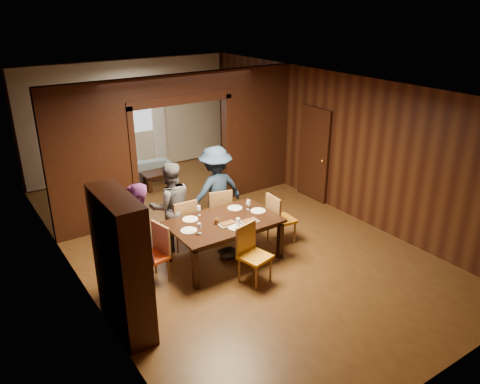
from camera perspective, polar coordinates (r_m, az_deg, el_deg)
floor at (r=9.09m, az=-1.98°, el=-5.46°), size 9.00×9.00×0.00m
ceiling at (r=8.14m, az=-2.26°, el=12.86°), size 5.50×9.00×0.02m
room_walls at (r=10.07m, az=-7.86°, el=6.42°), size 5.52×9.01×2.90m
person_purple at (r=7.27m, az=-12.34°, el=-5.68°), size 0.58×0.74×1.79m
person_grey at (r=8.45m, az=-8.43°, el=-1.75°), size 0.90×0.76×1.65m
person_navy at (r=8.91m, az=-2.98°, el=0.14°), size 1.15×0.69×1.75m
sofa at (r=12.08m, az=-12.68°, el=2.68°), size 1.93×0.94×0.54m
serving_bowl at (r=8.05m, az=-1.45°, el=-2.93°), size 0.37×0.37×0.09m
dining_table at (r=8.16m, az=-1.92°, el=-5.92°), size 1.85×1.15×0.76m
coffee_table at (r=11.50m, az=-9.83°, el=1.51°), size 0.80×0.50×0.40m
chair_left at (r=7.63m, az=-10.70°, el=-7.62°), size 0.52×0.52×0.97m
chair_right at (r=8.74m, az=5.11°, el=-3.20°), size 0.47×0.47×0.97m
chair_far_l at (r=8.60m, az=-7.10°, el=-3.72°), size 0.46×0.46×0.97m
chair_far_r at (r=9.00m, az=-2.69°, el=-2.32°), size 0.54×0.54×0.97m
chair_near at (r=7.51m, az=1.85°, el=-7.70°), size 0.53×0.53×0.97m
hutch at (r=6.47m, az=-14.21°, el=-8.57°), size 0.40×1.20×2.00m
door_right at (r=10.58m, az=8.97°, el=4.58°), size 0.06×0.90×2.10m
window_far at (r=12.30m, az=-13.35°, el=9.92°), size 1.20×0.03×1.30m
curtain_left at (r=12.13m, az=-16.40°, el=7.25°), size 0.35×0.06×2.40m
curtain_right at (r=12.64m, az=-9.92°, el=8.43°), size 0.35×0.06×2.40m
plate_left at (r=7.69m, az=-6.26°, el=-4.68°), size 0.27×0.27×0.01m
plate_far_l at (r=8.06m, az=-6.10°, el=-3.33°), size 0.27×0.27×0.01m
plate_far_r at (r=8.44m, az=-0.63°, el=-1.96°), size 0.27×0.27×0.01m
plate_right at (r=8.34m, az=2.22°, el=-2.30°), size 0.27×0.27×0.01m
plate_near at (r=7.75m, az=-0.48°, el=-4.33°), size 0.27×0.27×0.01m
platter_a at (r=7.85m, az=-1.55°, el=-3.88°), size 0.30×0.20×0.04m
platter_b at (r=7.94m, az=1.16°, el=-3.54°), size 0.30×0.20×0.04m
wineglass_left at (r=7.55m, az=-4.99°, el=-4.45°), size 0.08×0.08×0.18m
wineglass_far at (r=8.17m, az=-5.05°, el=-2.26°), size 0.08×0.08×0.18m
wineglass_right at (r=8.37m, az=1.02°, el=-1.56°), size 0.08×0.08×0.18m
tumbler at (r=7.77m, az=-0.25°, el=-3.70°), size 0.07×0.07×0.14m
condiment_jar at (r=7.86m, az=-2.86°, el=-3.56°), size 0.08×0.08×0.11m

